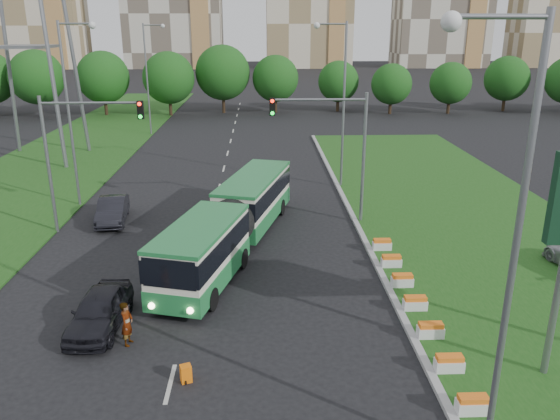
{
  "coord_description": "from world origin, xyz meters",
  "views": [
    {
      "loc": [
        0.18,
        -21.93,
        11.59
      ],
      "look_at": [
        1.16,
        4.82,
        2.6
      ],
      "focal_mm": 35.0,
      "sensor_mm": 36.0,
      "label": 1
    }
  ],
  "objects_px": {
    "traffic_mast_left": "(74,143)",
    "car_left_far": "(112,210)",
    "articulated_bus": "(230,220)",
    "traffic_mast_median": "(338,138)",
    "car_left_near": "(100,310)",
    "pedestrian": "(127,324)",
    "shopping_trolley": "(186,374)"
  },
  "relations": [
    {
      "from": "traffic_mast_left",
      "to": "car_left_near",
      "type": "relative_size",
      "value": 1.75
    },
    {
      "from": "car_left_near",
      "to": "traffic_mast_median",
      "type": "bearing_deg",
      "value": 50.11
    },
    {
      "from": "car_left_near",
      "to": "pedestrian",
      "type": "distance_m",
      "value": 1.89
    },
    {
      "from": "traffic_mast_left",
      "to": "shopping_trolley",
      "type": "bearing_deg",
      "value": -62.0
    },
    {
      "from": "traffic_mast_left",
      "to": "traffic_mast_median",
      "type": "bearing_deg",
      "value": 3.77
    },
    {
      "from": "articulated_bus",
      "to": "shopping_trolley",
      "type": "distance_m",
      "value": 11.95
    },
    {
      "from": "articulated_bus",
      "to": "car_left_near",
      "type": "bearing_deg",
      "value": -105.25
    },
    {
      "from": "traffic_mast_median",
      "to": "pedestrian",
      "type": "xyz_separation_m",
      "value": [
        -9.75,
        -13.45,
        -4.46
      ]
    },
    {
      "from": "traffic_mast_median",
      "to": "traffic_mast_left",
      "type": "relative_size",
      "value": 1.0
    },
    {
      "from": "traffic_mast_median",
      "to": "car_left_near",
      "type": "xyz_separation_m",
      "value": [
        -11.14,
        -12.18,
        -4.57
      ]
    },
    {
      "from": "articulated_bus",
      "to": "shopping_trolley",
      "type": "height_order",
      "value": "articulated_bus"
    },
    {
      "from": "traffic_mast_left",
      "to": "articulated_bus",
      "type": "height_order",
      "value": "traffic_mast_left"
    },
    {
      "from": "car_left_far",
      "to": "pedestrian",
      "type": "xyz_separation_m",
      "value": [
        4.12,
        -14.12,
        0.13
      ]
    },
    {
      "from": "car_left_far",
      "to": "shopping_trolley",
      "type": "relative_size",
      "value": 7.3
    },
    {
      "from": "traffic_mast_median",
      "to": "car_left_far",
      "type": "xyz_separation_m",
      "value": [
        -13.87,
        0.67,
        -4.59
      ]
    },
    {
      "from": "traffic_mast_median",
      "to": "car_left_near",
      "type": "bearing_deg",
      "value": -132.45
    },
    {
      "from": "articulated_bus",
      "to": "car_left_far",
      "type": "bearing_deg",
      "value": 163.6
    },
    {
      "from": "shopping_trolley",
      "to": "traffic_mast_median",
      "type": "bearing_deg",
      "value": 45.46
    },
    {
      "from": "car_left_near",
      "to": "shopping_trolley",
      "type": "distance_m",
      "value": 5.4
    },
    {
      "from": "car_left_far",
      "to": "pedestrian",
      "type": "relative_size",
      "value": 2.59
    },
    {
      "from": "car_left_far",
      "to": "traffic_mast_median",
      "type": "bearing_deg",
      "value": -9.7
    },
    {
      "from": "car_left_near",
      "to": "car_left_far",
      "type": "xyz_separation_m",
      "value": [
        -2.73,
        12.85,
        -0.02
      ]
    },
    {
      "from": "traffic_mast_left",
      "to": "articulated_bus",
      "type": "bearing_deg",
      "value": -19.04
    },
    {
      "from": "traffic_mast_left",
      "to": "car_left_far",
      "type": "distance_m",
      "value": 5.05
    },
    {
      "from": "traffic_mast_median",
      "to": "car_left_far",
      "type": "bearing_deg",
      "value": 177.23
    },
    {
      "from": "traffic_mast_median",
      "to": "traffic_mast_left",
      "type": "xyz_separation_m",
      "value": [
        -15.16,
        -1.0,
        0.0
      ]
    },
    {
      "from": "car_left_near",
      "to": "shopping_trolley",
      "type": "relative_size",
      "value": 7.24
    },
    {
      "from": "traffic_mast_median",
      "to": "car_left_near",
      "type": "distance_m",
      "value": 17.13
    },
    {
      "from": "traffic_mast_median",
      "to": "car_left_far",
      "type": "height_order",
      "value": "traffic_mast_median"
    },
    {
      "from": "traffic_mast_left",
      "to": "car_left_near",
      "type": "height_order",
      "value": "traffic_mast_left"
    },
    {
      "from": "traffic_mast_left",
      "to": "car_left_near",
      "type": "xyz_separation_m",
      "value": [
        4.02,
        -11.18,
        -4.57
      ]
    },
    {
      "from": "car_left_near",
      "to": "pedestrian",
      "type": "bearing_deg",
      "value": -39.84
    }
  ]
}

